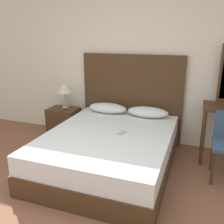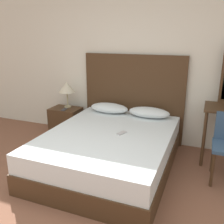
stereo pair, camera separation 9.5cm
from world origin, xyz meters
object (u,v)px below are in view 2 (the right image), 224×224
(nightstand, at_px, (66,122))
(table_lamp, at_px, (67,88))
(phone_on_bed, at_px, (122,133))
(bed, at_px, (109,150))
(phone_on_nightstand, at_px, (64,110))

(nightstand, distance_m, table_lamp, 0.60)
(phone_on_bed, relative_size, table_lamp, 0.37)
(bed, height_order, phone_on_bed, phone_on_bed)
(phone_on_bed, bearing_deg, table_lamp, 148.06)
(bed, height_order, phone_on_nightstand, phone_on_nightstand)
(table_lamp, distance_m, phone_on_nightstand, 0.38)
(nightstand, xyz_separation_m, table_lamp, (0.01, 0.07, 0.60))
(bed, bearing_deg, phone_on_bed, 10.82)
(bed, distance_m, phone_on_nightstand, 1.31)
(bed, relative_size, nightstand, 3.96)
(table_lamp, bearing_deg, nightstand, -96.70)
(bed, relative_size, phone_on_bed, 12.26)
(table_lamp, relative_size, phone_on_nightstand, 2.75)
(phone_on_nightstand, bearing_deg, bed, -31.20)
(phone_on_bed, relative_size, phone_on_nightstand, 1.02)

